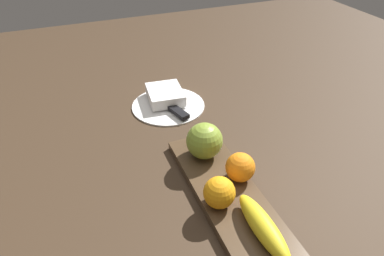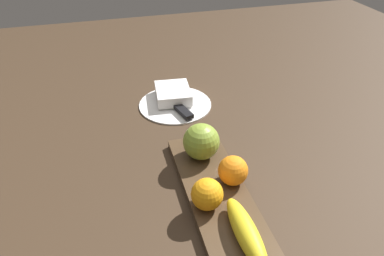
{
  "view_description": "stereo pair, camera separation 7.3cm",
  "coord_description": "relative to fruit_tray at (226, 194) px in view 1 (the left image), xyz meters",
  "views": [
    {
      "loc": [
        -0.46,
        0.25,
        0.53
      ],
      "look_at": [
        0.17,
        0.0,
        0.05
      ],
      "focal_mm": 32.16,
      "sensor_mm": 36.0,
      "label": 1
    },
    {
      "loc": [
        -0.48,
        0.18,
        0.53
      ],
      "look_at": [
        0.17,
        0.0,
        0.05
      ],
      "focal_mm": 32.16,
      "sensor_mm": 36.0,
      "label": 2
    }
  ],
  "objects": [
    {
      "name": "orange_near_banana",
      "position": [
        -0.03,
        0.03,
        0.04
      ],
      "size": [
        0.06,
        0.06,
        0.06
      ],
      "primitive_type": "sphere",
      "color": "orange",
      "rests_on": "fruit_tray"
    },
    {
      "name": "orange_near_apple",
      "position": [
        0.02,
        -0.04,
        0.04
      ],
      "size": [
        0.06,
        0.06,
        0.06
      ],
      "primitive_type": "sphere",
      "color": "orange",
      "rests_on": "fruit_tray"
    },
    {
      "name": "banana",
      "position": [
        -0.12,
        -0.01,
        0.03
      ],
      "size": [
        0.16,
        0.04,
        0.04
      ],
      "primitive_type": "ellipsoid",
      "rotation": [
        0.0,
        0.0,
        3.14
      ],
      "color": "yellow",
      "rests_on": "fruit_tray"
    },
    {
      "name": "dinner_plate",
      "position": [
        0.38,
        0.0,
        -0.01
      ],
      "size": [
        0.21,
        0.21,
        0.01
      ],
      "primitive_type": "cylinder",
      "color": "white",
      "rests_on": "ground_plane"
    },
    {
      "name": "knife",
      "position": [
        0.34,
        -0.0,
        0.0
      ],
      "size": [
        0.18,
        0.07,
        0.01
      ],
      "rotation": [
        0.0,
        0.0,
        0.28
      ],
      "color": "silver",
      "rests_on": "dinner_plate"
    },
    {
      "name": "folded_napkin",
      "position": [
        0.41,
        0.0,
        0.01
      ],
      "size": [
        0.13,
        0.11,
        0.03
      ],
      "primitive_type": "cube",
      "rotation": [
        0.0,
        0.0,
        -0.1
      ],
      "color": "white",
      "rests_on": "dinner_plate"
    },
    {
      "name": "fruit_tray",
      "position": [
        0.0,
        0.0,
        0.0
      ],
      "size": [
        0.39,
        0.12,
        0.02
      ],
      "primitive_type": "cube",
      "color": "#4A3724",
      "rests_on": "ground_plane"
    },
    {
      "name": "ground_plane",
      "position": [
        0.02,
        -0.0,
        -0.01
      ],
      "size": [
        2.4,
        2.4,
        0.0
      ],
      "primitive_type": "plane",
      "color": "#3B2A1C"
    },
    {
      "name": "apple",
      "position": [
        0.12,
        -0.0,
        0.05
      ],
      "size": [
        0.08,
        0.08,
        0.08
      ],
      "primitive_type": "sphere",
      "color": "olive",
      "rests_on": "fruit_tray"
    }
  ]
}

